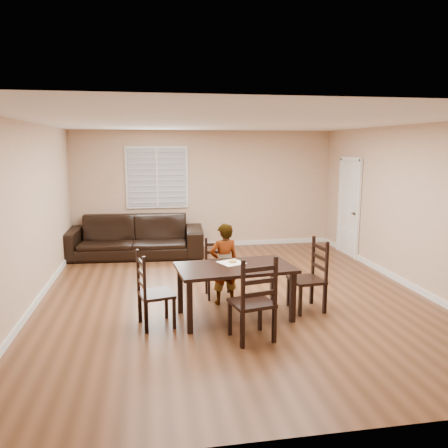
{
  "coord_description": "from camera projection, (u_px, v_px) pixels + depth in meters",
  "views": [
    {
      "loc": [
        -1.25,
        -6.56,
        2.35
      ],
      "look_at": [
        0.0,
        0.87,
        1.0
      ],
      "focal_mm": 35.0,
      "sensor_mm": 36.0,
      "label": 1
    }
  ],
  "objects": [
    {
      "name": "chair_far",
      "position": [
        256.0,
        305.0,
        5.19
      ],
      "size": [
        0.57,
        0.54,
        1.07
      ],
      "rotation": [
        0.0,
        0.0,
        3.35
      ],
      "color": "black",
      "rests_on": "ground"
    },
    {
      "name": "chair_right",
      "position": [
        315.0,
        278.0,
        6.31
      ],
      "size": [
        0.48,
        0.51,
        1.04
      ],
      "rotation": [
        0.0,
        0.0,
        -1.47
      ],
      "color": "black",
      "rests_on": "ground"
    },
    {
      "name": "child",
      "position": [
        224.0,
        264.0,
        6.51
      ],
      "size": [
        0.5,
        0.38,
        1.23
      ],
      "primitive_type": "imported",
      "rotation": [
        0.0,
        0.0,
        3.34
      ],
      "color": "gray",
      "rests_on": "ground"
    },
    {
      "name": "donut",
      "position": [
        233.0,
        261.0,
        6.12
      ],
      "size": [
        0.11,
        0.11,
        0.04
      ],
      "color": "gold",
      "rests_on": "napkin"
    },
    {
      "name": "room",
      "position": [
        233.0,
        181.0,
        6.85
      ],
      "size": [
        6.04,
        7.04,
        2.72
      ],
      "color": "#D1AD8D",
      "rests_on": "ground"
    },
    {
      "name": "sofa",
      "position": [
        134.0,
        236.0,
        9.38
      ],
      "size": [
        3.03,
        1.35,
        0.86
      ],
      "primitive_type": "imported",
      "rotation": [
        0.0,
        0.0,
        -0.07
      ],
      "color": "black",
      "rests_on": "ground"
    },
    {
      "name": "chair_near",
      "position": [
        218.0,
        269.0,
        6.95
      ],
      "size": [
        0.42,
        0.39,
        0.92
      ],
      "rotation": [
        0.0,
        0.0,
        -0.01
      ],
      "color": "black",
      "rests_on": "ground"
    },
    {
      "name": "napkin",
      "position": [
        231.0,
        263.0,
        6.12
      ],
      "size": [
        0.42,
        0.42,
        0.0
      ],
      "primitive_type": "cube",
      "rotation": [
        0.0,
        0.0,
        0.41
      ],
      "color": "white",
      "rests_on": "dining_table"
    },
    {
      "name": "ground",
      "position": [
        233.0,
        295.0,
        6.98
      ],
      "size": [
        7.0,
        7.0,
        0.0
      ],
      "primitive_type": "plane",
      "color": "brown",
      "rests_on": "ground"
    },
    {
      "name": "chair_left",
      "position": [
        147.0,
        294.0,
        5.67
      ],
      "size": [
        0.51,
        0.54,
        1.01
      ],
      "rotation": [
        0.0,
        0.0,
        1.79
      ],
      "color": "black",
      "rests_on": "ground"
    },
    {
      "name": "dining_table",
      "position": [
        235.0,
        272.0,
        5.97
      ],
      "size": [
        1.65,
        1.03,
        0.73
      ],
      "rotation": [
        0.0,
        0.0,
        0.1
      ],
      "color": "black",
      "rests_on": "ground"
    }
  ]
}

